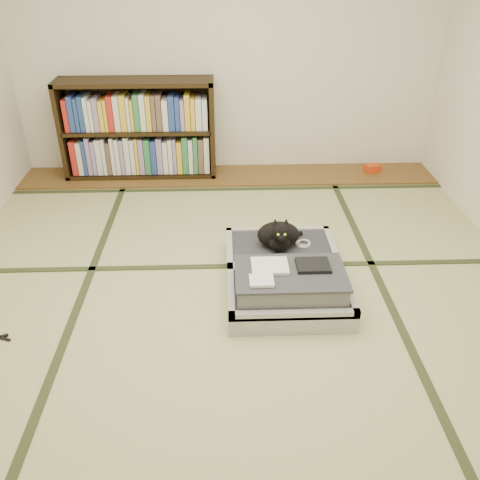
{
  "coord_description": "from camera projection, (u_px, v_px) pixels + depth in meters",
  "views": [
    {
      "loc": [
        -0.06,
        -2.63,
        2.02
      ],
      "look_at": [
        0.05,
        0.35,
        0.25
      ],
      "focal_mm": 38.0,
      "sensor_mm": 36.0,
      "label": 1
    }
  ],
  "objects": [
    {
      "name": "bookcase",
      "position": [
        139.0,
        131.0,
        4.81
      ],
      "size": [
        1.44,
        0.33,
        0.93
      ],
      "color": "black",
      "rests_on": "wood_strip"
    },
    {
      "name": "room_shell",
      "position": [
        233.0,
        68.0,
        2.54
      ],
      "size": [
        4.5,
        4.5,
        4.5
      ],
      "color": "white",
      "rests_on": "ground"
    },
    {
      "name": "cable_coil",
      "position": [
        303.0,
        243.0,
        3.6
      ],
      "size": [
        0.11,
        0.11,
        0.03
      ],
      "color": "white",
      "rests_on": "suitcase"
    },
    {
      "name": "cat",
      "position": [
        279.0,
        235.0,
        3.52
      ],
      "size": [
        0.34,
        0.34,
        0.28
      ],
      "color": "black",
      "rests_on": "suitcase"
    },
    {
      "name": "red_item",
      "position": [
        372.0,
        168.0,
        5.05
      ],
      "size": [
        0.17,
        0.13,
        0.07
      ],
      "primitive_type": "cube",
      "rotation": [
        0.0,
        0.0,
        0.32
      ],
      "color": "red",
      "rests_on": "wood_strip"
    },
    {
      "name": "suitcase",
      "position": [
        285.0,
        276.0,
        3.35
      ],
      "size": [
        0.77,
        1.03,
        0.3
      ],
      "color": "silver",
      "rests_on": "floor"
    },
    {
      "name": "wood_strip",
      "position": [
        229.0,
        176.0,
        5.0
      ],
      "size": [
        4.0,
        0.5,
        0.02
      ],
      "primitive_type": "cube",
      "color": "brown",
      "rests_on": "ground"
    },
    {
      "name": "floor",
      "position": [
        234.0,
        301.0,
        3.29
      ],
      "size": [
        4.5,
        4.5,
        0.0
      ],
      "primitive_type": "plane",
      "color": "#C5C483",
      "rests_on": "ground"
    },
    {
      "name": "tatami_borders",
      "position": [
        232.0,
        259.0,
        3.71
      ],
      "size": [
        4.0,
        4.5,
        0.01
      ],
      "color": "#2D381E",
      "rests_on": "ground"
    }
  ]
}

